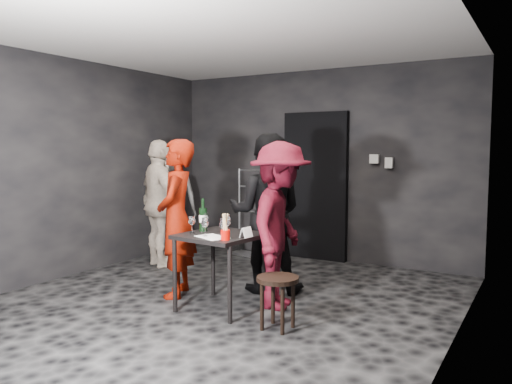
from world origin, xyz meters
The scene contains 26 objects.
floor centered at (0.00, 0.00, 0.00)m, with size 4.50×5.00×0.02m, color black.
ceiling centered at (0.00, 0.00, 2.70)m, with size 4.50×5.00×0.02m, color silver.
wall_back centered at (0.00, 2.50, 1.35)m, with size 4.50×0.04×2.70m, color black.
wall_left centered at (-2.25, 0.00, 1.35)m, with size 0.04×5.00×2.70m, color black.
wall_right centered at (2.25, 0.00, 1.35)m, with size 0.04×5.00×2.70m, color black.
doorway centered at (0.00, 2.44, 1.05)m, with size 0.95×0.10×2.10m, color black.
wallbox_upper centered at (0.85, 2.45, 1.45)m, with size 0.12×0.06×0.12m, color #B7B7B2.
wallbox_lower centered at (1.05, 2.45, 1.40)m, with size 0.10×0.06×0.14m, color #B7B7B2.
hand_truck centered at (-1.00, 2.24, 0.23)m, with size 0.43×0.36×1.28m.
tasting_table centered at (0.11, -0.11, 0.65)m, with size 0.72×0.72×0.75m.
stool centered at (0.86, -0.33, 0.38)m, with size 0.37×0.37×0.47m.
server_red centered at (-0.55, 0.02, 0.95)m, with size 0.69×0.46×1.90m, color #7A1002.
woman_black centered at (0.18, 0.67, 1.02)m, with size 1.00×0.55×2.05m, color black.
man_maroon centered at (0.59, 0.23, 0.92)m, with size 1.19×0.55×1.84m, color #460814.
bystander_cream centered at (-1.62, 0.97, 0.97)m, with size 1.14×0.54×1.94m, color beige.
bystander_grey centered at (-2.06, 1.69, 0.93)m, with size 0.91×0.49×1.85m, color gray.
tasting_mat centered at (0.15, -0.30, 0.75)m, with size 0.32×0.21×0.00m, color white.
wine_glass_a centered at (-0.16, -0.22, 0.84)m, with size 0.07×0.07×0.18m, color white, non-canonical shape.
wine_glass_b centered at (-0.12, -0.06, 0.86)m, with size 0.08×0.08×0.21m, color white, non-canonical shape.
wine_glass_c centered at (0.08, 0.04, 0.85)m, with size 0.07×0.07×0.19m, color white, non-canonical shape.
wine_glass_d centered at (0.06, -0.30, 0.85)m, with size 0.08×0.08×0.20m, color white, non-canonical shape.
wine_glass_e centered at (0.27, -0.29, 0.85)m, with size 0.08×0.08×0.21m, color white, non-canonical shape.
wine_glass_f centered at (0.19, -0.11, 0.84)m, with size 0.07×0.07×0.19m, color white, non-canonical shape.
wine_bottle centered at (-0.14, -0.06, 0.88)m, with size 0.08×0.08×0.33m.
breadstick_cup centered at (0.33, -0.35, 0.87)m, with size 0.08×0.08×0.26m.
reserved_card centered at (0.42, -0.15, 0.80)m, with size 0.08×0.13×0.10m, color white, non-canonical shape.
Camera 1 is at (2.87, -4.12, 1.59)m, focal length 35.00 mm.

